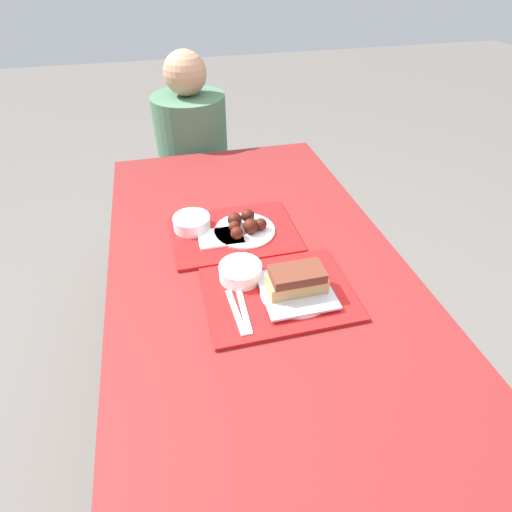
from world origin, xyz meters
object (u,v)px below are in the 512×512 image
(brisket_sandwich_plate, at_px, (296,284))
(person_seated_across, at_px, (192,139))
(bowl_coleslaw_near, at_px, (241,271))
(tray_near, at_px, (278,294))
(tray_far, at_px, (235,233))
(wings_plate_far, at_px, (244,226))
(bowl_coleslaw_far, at_px, (192,222))

(brisket_sandwich_plate, bearing_deg, person_seated_across, 97.21)
(bowl_coleslaw_near, relative_size, person_seated_across, 0.18)
(tray_near, height_order, brisket_sandwich_plate, brisket_sandwich_plate)
(tray_far, xyz_separation_m, wings_plate_far, (0.03, -0.01, 0.03))
(tray_near, relative_size, bowl_coleslaw_near, 3.29)
(tray_far, xyz_separation_m, bowl_coleslaw_near, (-0.03, -0.23, 0.03))
(tray_near, distance_m, bowl_coleslaw_near, 0.13)
(tray_far, bearing_deg, person_seated_across, 92.90)
(brisket_sandwich_plate, distance_m, person_seated_across, 1.24)
(brisket_sandwich_plate, bearing_deg, tray_near, 162.53)
(tray_far, height_order, bowl_coleslaw_near, bowl_coleslaw_near)
(brisket_sandwich_plate, height_order, bowl_coleslaw_far, brisket_sandwich_plate)
(tray_near, relative_size, tray_far, 1.00)
(tray_near, distance_m, person_seated_across, 1.22)
(tray_near, height_order, wings_plate_far, wings_plate_far)
(tray_far, xyz_separation_m, brisket_sandwich_plate, (0.11, -0.34, 0.04))
(bowl_coleslaw_far, height_order, person_seated_across, person_seated_across)
(bowl_coleslaw_near, bearing_deg, bowl_coleslaw_far, 110.71)
(brisket_sandwich_plate, relative_size, bowl_coleslaw_far, 1.60)
(bowl_coleslaw_near, bearing_deg, brisket_sandwich_plate, -36.13)
(tray_far, distance_m, brisket_sandwich_plate, 0.36)
(brisket_sandwich_plate, bearing_deg, bowl_coleslaw_far, 122.39)
(brisket_sandwich_plate, xyz_separation_m, person_seated_across, (-0.16, 1.23, -0.06))
(tray_near, relative_size, wings_plate_far, 2.01)
(bowl_coleslaw_near, relative_size, brisket_sandwich_plate, 0.62)
(person_seated_across, bearing_deg, tray_near, -84.86)
(brisket_sandwich_plate, bearing_deg, tray_far, 108.24)
(tray_near, distance_m, wings_plate_far, 0.32)
(tray_far, xyz_separation_m, person_seated_across, (-0.05, 0.90, -0.02))
(tray_near, height_order, tray_far, same)
(bowl_coleslaw_near, xyz_separation_m, person_seated_across, (-0.02, 1.13, -0.06))
(wings_plate_far, bearing_deg, tray_near, -84.57)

